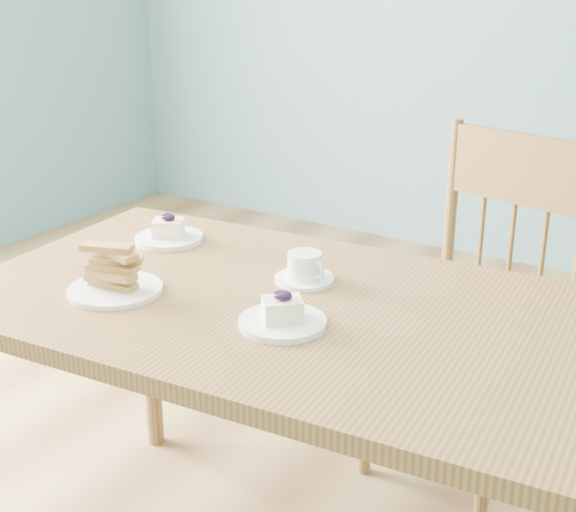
{
  "coord_description": "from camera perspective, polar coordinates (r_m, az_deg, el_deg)",
  "views": [
    {
      "loc": [
        0.79,
        -1.15,
        1.39
      ],
      "look_at": [
        -0.05,
        0.17,
        0.8
      ],
      "focal_mm": 50.0,
      "sensor_mm": 36.0,
      "label": 1
    }
  ],
  "objects": [
    {
      "name": "biscotti_plate",
      "position": [
        1.72,
        -12.25,
        -1.43
      ],
      "size": [
        0.2,
        0.2,
        0.11
      ],
      "rotation": [
        0.0,
        0.0,
        0.17
      ],
      "color": "white",
      "rests_on": "dining_table"
    },
    {
      "name": "dining_chair",
      "position": [
        2.22,
        13.34,
        -3.85
      ],
      "size": [
        0.52,
        0.51,
        0.97
      ],
      "rotation": [
        0.0,
        0.0,
        -0.21
      ],
      "color": "brown",
      "rests_on": "ground"
    },
    {
      "name": "cheesecake_plate_far",
      "position": [
        2.02,
        -8.48,
        1.57
      ],
      "size": [
        0.17,
        0.17,
        0.07
      ],
      "rotation": [
        0.0,
        0.0,
        0.51
      ],
      "color": "white",
      "rests_on": "dining_table"
    },
    {
      "name": "cheesecake_plate_near",
      "position": [
        1.54,
        -0.39,
        -4.34
      ],
      "size": [
        0.17,
        0.17,
        0.07
      ],
      "rotation": [
        0.0,
        0.0,
        0.73
      ],
      "color": "white",
      "rests_on": "dining_table"
    },
    {
      "name": "coffee_cup",
      "position": [
        1.74,
        1.21,
        -0.95
      ],
      "size": [
        0.13,
        0.13,
        0.07
      ],
      "rotation": [
        0.0,
        0.0,
        -0.24
      ],
      "color": "white",
      "rests_on": "dining_table"
    },
    {
      "name": "dining_table",
      "position": [
        1.68,
        -0.33,
        -5.46
      ],
      "size": [
        1.41,
        0.88,
        0.73
      ],
      "rotation": [
        0.0,
        0.0,
        0.08
      ],
      "color": "brown",
      "rests_on": "ground"
    }
  ]
}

